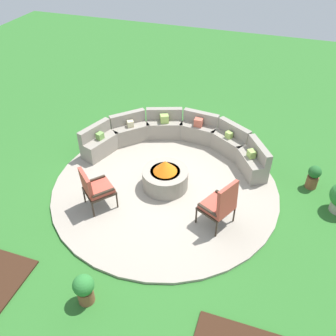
# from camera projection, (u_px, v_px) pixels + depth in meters

# --- Properties ---
(ground_plane) EXTENTS (24.00, 24.00, 0.00)m
(ground_plane) POSITION_uv_depth(u_px,v_px,m) (165.00, 188.00, 8.46)
(ground_plane) COLOR #2D6B28
(patio_circle) EXTENTS (5.24, 5.24, 0.06)m
(patio_circle) POSITION_uv_depth(u_px,v_px,m) (165.00, 187.00, 8.44)
(patio_circle) COLOR #9E9384
(patio_circle) RESTS_ON ground_plane
(fire_pit) EXTENTS (1.06, 1.06, 0.73)m
(fire_pit) POSITION_uv_depth(u_px,v_px,m) (165.00, 177.00, 8.24)
(fire_pit) COLOR gray
(fire_pit) RESTS_ON patio_circle
(curved_stone_bench) EXTENTS (4.66, 2.24, 0.79)m
(curved_stone_bench) POSITION_uv_depth(u_px,v_px,m) (178.00, 138.00, 9.44)
(curved_stone_bench) COLOR gray
(curved_stone_bench) RESTS_ON patio_circle
(lounge_chair_front_left) EXTENTS (0.80, 0.82, 1.01)m
(lounge_chair_front_left) POSITION_uv_depth(u_px,v_px,m) (95.00, 188.00, 7.57)
(lounge_chair_front_left) COLOR #2D2319
(lounge_chair_front_left) RESTS_ON patio_circle
(lounge_chair_front_right) EXTENTS (0.79, 0.81, 1.12)m
(lounge_chair_front_right) POSITION_uv_depth(u_px,v_px,m) (220.00, 204.00, 7.12)
(lounge_chair_front_right) COLOR #2D2319
(lounge_chair_front_right) RESTS_ON patio_circle
(potted_plant_0) EXTENTS (0.36, 0.36, 0.62)m
(potted_plant_0) POSITION_uv_depth(u_px,v_px,m) (84.00, 288.00, 5.95)
(potted_plant_0) COLOR brown
(potted_plant_0) RESTS_ON ground_plane
(potted_plant_1) EXTENTS (0.30, 0.30, 0.60)m
(potted_plant_1) POSITION_uv_depth(u_px,v_px,m) (313.00, 176.00, 8.30)
(potted_plant_1) COLOR brown
(potted_plant_1) RESTS_ON ground_plane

